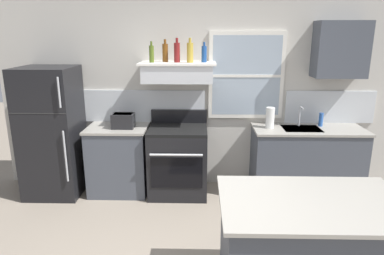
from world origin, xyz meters
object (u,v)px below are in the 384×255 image
at_px(stove_range, 178,160).
at_px(bottle_olive_oil_square, 152,54).
at_px(kitchen_island, 309,254).
at_px(bottle_champagne_gold_foil, 190,52).
at_px(toaster, 123,121).
at_px(refrigerator, 52,132).
at_px(bottle_blue_liqueur, 204,54).
at_px(bottle_red_label_wine, 177,52).
at_px(bottle_amber_wine, 165,52).
at_px(dish_soap_bottle, 321,120).
at_px(paper_towel_roll, 270,118).

bearing_deg(stove_range, bottle_olive_oil_square, 170.48).
bearing_deg(kitchen_island, stove_range, 119.77).
distance_m(bottle_olive_oil_square, bottle_champagne_gold_foil, 0.48).
bearing_deg(bottle_champagne_gold_foil, toaster, -176.03).
xyz_separation_m(refrigerator, bottle_blue_liqueur, (1.98, 0.12, 1.00)).
bearing_deg(kitchen_island, toaster, 132.98).
distance_m(bottle_champagne_gold_foil, bottle_blue_liqueur, 0.18).
height_order(stove_range, bottle_red_label_wine, bottle_red_label_wine).
xyz_separation_m(bottle_amber_wine, dish_soap_bottle, (2.04, -0.01, -0.86)).
bearing_deg(stove_range, bottle_champagne_gold_foil, 17.15).
distance_m(refrigerator, paper_towel_roll, 2.85).
distance_m(stove_range, bottle_olive_oil_square, 1.43).
bearing_deg(bottle_olive_oil_square, kitchen_island, -54.48).
height_order(bottle_champagne_gold_foil, kitchen_island, bottle_champagne_gold_foil).
height_order(bottle_olive_oil_square, dish_soap_bottle, bottle_olive_oil_square).
distance_m(refrigerator, bottle_red_label_wine, 1.94).
distance_m(dish_soap_bottle, kitchen_island, 2.32).
xyz_separation_m(toaster, bottle_olive_oil_square, (0.39, 0.07, 0.84)).
xyz_separation_m(paper_towel_roll, kitchen_island, (-0.05, -2.03, -0.59)).
height_order(bottle_amber_wine, bottle_red_label_wine, bottle_red_label_wine).
xyz_separation_m(bottle_champagne_gold_foil, bottle_blue_liqueur, (0.18, 0.05, -0.02)).
relative_size(bottle_red_label_wine, paper_towel_roll, 1.10).
bearing_deg(paper_towel_roll, bottle_champagne_gold_foil, 179.37).
xyz_separation_m(stove_range, bottle_amber_wine, (-0.16, 0.14, 1.40)).
relative_size(bottle_red_label_wine, dish_soap_bottle, 1.66).
xyz_separation_m(dish_soap_bottle, kitchen_island, (-0.74, -2.13, -0.54)).
bearing_deg(toaster, bottle_amber_wine, 15.87).
bearing_deg(bottle_red_label_wine, refrigerator, -176.39).
xyz_separation_m(bottle_red_label_wine, kitchen_island, (1.15, -2.07, -1.41)).
bearing_deg(paper_towel_roll, kitchen_island, -91.47).
xyz_separation_m(stove_range, paper_towel_roll, (1.19, 0.04, 0.58)).
bearing_deg(bottle_champagne_gold_foil, bottle_olive_oil_square, 179.40).
relative_size(stove_range, paper_towel_roll, 4.04).
height_order(refrigerator, bottle_champagne_gold_foil, bottle_champagne_gold_foil).
height_order(toaster, bottle_olive_oil_square, bottle_olive_oil_square).
bearing_deg(stove_range, bottle_amber_wine, 137.89).
bearing_deg(paper_towel_roll, refrigerator, -178.78).
distance_m(toaster, bottle_red_label_wine, 1.11).
bearing_deg(bottle_amber_wine, dish_soap_bottle, -0.19).
bearing_deg(paper_towel_roll, bottle_red_label_wine, 177.93).
distance_m(bottle_champagne_gold_foil, kitchen_island, 2.67).
distance_m(stove_range, dish_soap_bottle, 1.96).
bearing_deg(bottle_red_label_wine, bottle_blue_liqueur, 2.76).
xyz_separation_m(stove_range, bottle_blue_liqueur, (0.33, 0.10, 1.38)).
bearing_deg(paper_towel_roll, stove_range, -178.20).
xyz_separation_m(stove_range, kitchen_island, (1.14, -1.99, -0.01)).
relative_size(bottle_olive_oil_square, bottle_blue_liqueur, 1.04).
relative_size(paper_towel_roll, dish_soap_bottle, 1.50).
relative_size(bottle_amber_wine, bottle_blue_liqueur, 1.13).
bearing_deg(paper_towel_roll, bottle_olive_oil_square, 179.38).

